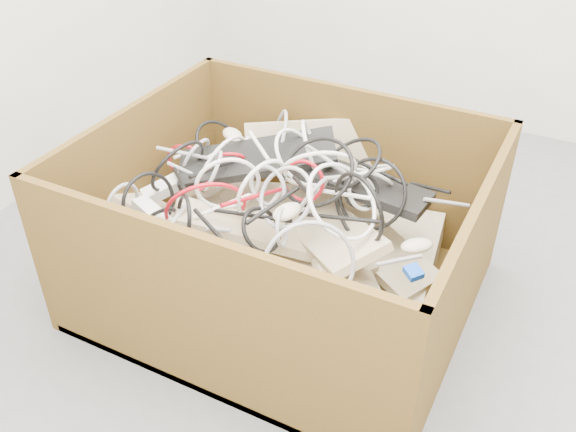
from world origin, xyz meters
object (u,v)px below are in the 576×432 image
at_px(cardboard_box, 281,258).
at_px(vga_plug, 414,272).
at_px(power_strip_right, 164,225).
at_px(power_strip_left, 183,178).

bearing_deg(cardboard_box, vga_plug, -13.30).
distance_m(power_strip_right, vga_plug, 0.73).
bearing_deg(vga_plug, power_strip_left, -146.44).
bearing_deg(cardboard_box, power_strip_right, -141.74).
xyz_separation_m(power_strip_left, power_strip_right, (0.07, -0.20, -0.03)).
bearing_deg(power_strip_right, vga_plug, 25.79).
height_order(power_strip_left, power_strip_right, power_strip_left).
height_order(cardboard_box, vga_plug, cardboard_box).
bearing_deg(vga_plug, power_strip_right, -131.02).
xyz_separation_m(power_strip_right, vga_plug, (0.72, 0.11, 0.02)).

